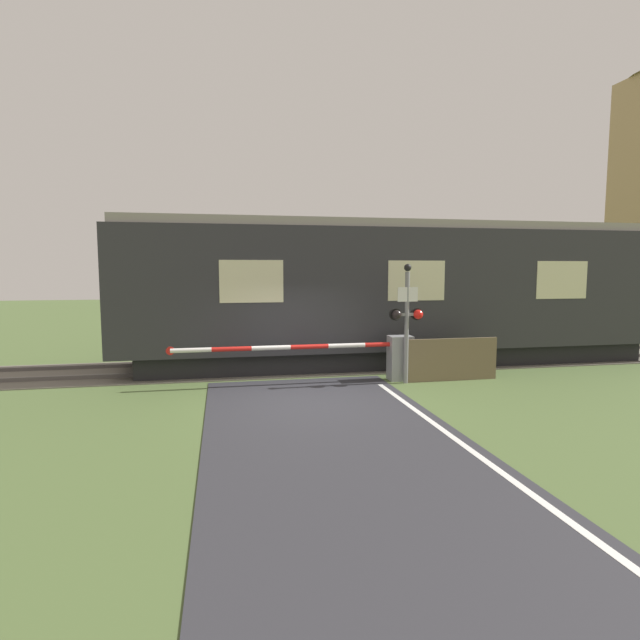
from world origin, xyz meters
TOP-DOWN VIEW (x-y plane):
  - ground_plane at (0.00, 0.00)m, footprint 80.00×80.00m
  - track_bed at (0.00, 3.79)m, footprint 36.00×3.20m
  - train at (3.39, 3.79)m, footprint 16.26×3.04m
  - crossing_barrier at (2.13, 1.50)m, footprint 6.12×0.44m
  - signal_post at (2.69, 1.13)m, footprint 0.86×0.26m
  - roadside_fence at (3.94, 1.16)m, footprint 2.46×0.06m

SIDE VIEW (x-z plane):
  - ground_plane at x=0.00m, z-range 0.00..0.00m
  - track_bed at x=0.00m, z-range -0.04..0.09m
  - roadside_fence at x=3.94m, z-range 0.00..1.10m
  - crossing_barrier at x=2.13m, z-range 0.07..1.22m
  - signal_post at x=2.69m, z-range 0.21..3.21m
  - train at x=3.39m, z-range 0.05..4.29m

